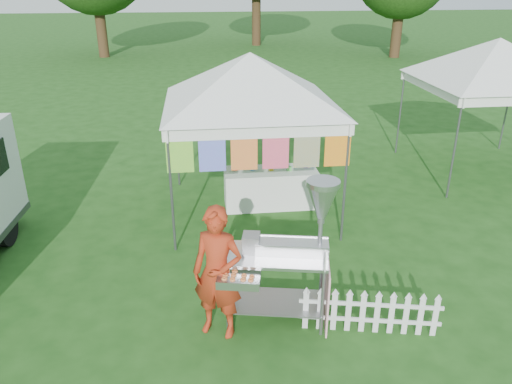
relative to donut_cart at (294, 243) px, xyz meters
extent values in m
plane|color=#1B4714|center=(-0.17, -0.04, -1.17)|extent=(120.00, 120.00, 0.00)
cylinder|color=#59595E|center=(-1.59, 2.04, -0.12)|extent=(0.04, 0.04, 2.10)
cylinder|color=#59595E|center=(1.25, 2.04, -0.12)|extent=(0.04, 0.04, 2.10)
cylinder|color=#59595E|center=(-1.59, 4.88, -0.12)|extent=(0.04, 0.04, 2.10)
cylinder|color=#59595E|center=(1.25, 4.88, -0.12)|extent=(0.04, 0.04, 2.10)
cube|color=white|center=(-0.17, 2.04, 0.83)|extent=(3.00, 0.03, 0.22)
cube|color=white|center=(-0.17, 4.88, 0.83)|extent=(3.00, 0.03, 0.22)
pyramid|color=white|center=(-0.17, 3.46, 1.83)|extent=(4.24, 4.24, 0.90)
cylinder|color=#59595E|center=(-0.17, 2.04, 0.91)|extent=(3.00, 0.03, 0.03)
cube|color=green|center=(-1.42, 2.04, 0.56)|extent=(0.42, 0.01, 0.70)
cube|color=purple|center=(-0.92, 2.04, 0.56)|extent=(0.42, 0.01, 0.70)
cube|color=red|center=(-0.42, 2.04, 0.56)|extent=(0.42, 0.01, 0.70)
cube|color=#C919A0|center=(0.08, 2.04, 0.56)|extent=(0.42, 0.01, 0.70)
cube|color=orange|center=(0.58, 2.04, 0.56)|extent=(0.42, 0.01, 0.70)
cube|color=red|center=(1.08, 2.04, 0.56)|extent=(0.42, 0.01, 0.70)
cylinder|color=#59595E|center=(3.91, 3.54, -0.12)|extent=(0.04, 0.04, 2.10)
cylinder|color=#59595E|center=(3.91, 6.38, -0.12)|extent=(0.04, 0.04, 2.10)
cylinder|color=#59595E|center=(6.75, 6.38, -0.12)|extent=(0.04, 0.04, 2.10)
cube|color=white|center=(5.33, 6.38, 0.83)|extent=(3.00, 0.03, 0.22)
pyramid|color=white|center=(5.33, 4.96, 1.83)|extent=(4.24, 4.24, 0.90)
cylinder|color=#3A2B15|center=(-6.17, 23.96, 0.81)|extent=(0.56, 0.56, 3.96)
cylinder|color=#3A2B15|center=(2.83, 27.96, 1.25)|extent=(0.56, 0.56, 4.84)
cylinder|color=#3A2B15|center=(9.83, 21.96, 0.59)|extent=(0.56, 0.56, 3.52)
cylinder|color=gray|center=(-0.84, -0.10, -0.69)|extent=(0.05, 0.05, 0.97)
cylinder|color=gray|center=(0.33, -0.34, -0.69)|extent=(0.05, 0.05, 0.97)
cylinder|color=gray|center=(-0.74, 0.44, -0.69)|extent=(0.05, 0.05, 0.97)
cylinder|color=gray|center=(0.43, 0.20, -0.69)|extent=(0.05, 0.05, 0.97)
cube|color=gray|center=(-0.20, 0.05, -0.90)|extent=(1.33, 0.84, 0.02)
cube|color=#B7B7BC|center=(-0.20, 0.05, -0.20)|extent=(1.39, 0.89, 0.04)
cube|color=#B7B7BC|center=(0.00, 0.06, -0.10)|extent=(0.95, 0.45, 0.16)
cube|color=gray|center=(-0.51, 0.17, -0.06)|extent=(0.26, 0.27, 0.24)
cylinder|color=gray|center=(0.33, 0.00, 0.28)|extent=(0.06, 0.06, 0.97)
cone|color=#B7B7BC|center=(0.33, 0.00, 0.55)|extent=(0.46, 0.46, 0.43)
cylinder|color=#B7B7BC|center=(0.33, 0.00, 0.79)|extent=(0.48, 0.48, 0.06)
cube|color=#B7B7BC|center=(-0.71, -0.27, -0.31)|extent=(0.57, 0.42, 0.11)
cube|color=pink|center=(0.44, -0.08, -0.69)|extent=(0.18, 0.80, 0.87)
cube|color=white|center=(0.32, -0.36, -0.07)|extent=(0.05, 0.15, 0.19)
imported|color=#9D2B13|center=(-0.96, -0.12, -0.30)|extent=(0.75, 0.64, 1.75)
cylinder|color=black|center=(-4.45, 2.56, -0.84)|extent=(0.25, 0.68, 0.67)
cube|color=silver|center=(0.15, -0.19, -0.89)|extent=(0.07, 0.03, 0.56)
cube|color=silver|center=(0.33, -0.22, -0.89)|extent=(0.07, 0.03, 0.56)
cube|color=silver|center=(0.50, -0.26, -0.89)|extent=(0.07, 0.03, 0.56)
cube|color=silver|center=(0.68, -0.30, -0.89)|extent=(0.07, 0.03, 0.56)
cube|color=silver|center=(0.86, -0.34, -0.89)|extent=(0.07, 0.03, 0.56)
cube|color=silver|center=(1.03, -0.37, -0.89)|extent=(0.07, 0.03, 0.56)
cube|color=silver|center=(1.21, -0.41, -0.89)|extent=(0.07, 0.03, 0.56)
cube|color=silver|center=(1.38, -0.45, -0.89)|extent=(0.07, 0.03, 0.56)
cube|color=silver|center=(1.56, -0.48, -0.89)|extent=(0.07, 0.03, 0.56)
cube|color=silver|center=(1.74, -0.52, -0.89)|extent=(0.07, 0.03, 0.56)
cube|color=silver|center=(0.94, -0.35, -0.99)|extent=(1.77, 0.40, 0.05)
cube|color=silver|center=(0.94, -0.35, -0.75)|extent=(1.77, 0.40, 0.05)
cube|color=white|center=(0.25, 3.61, -0.80)|extent=(1.80, 0.70, 0.74)
camera|label=1|loc=(-1.09, -5.32, 3.06)|focal=35.00mm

